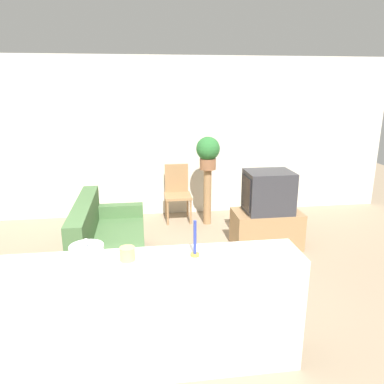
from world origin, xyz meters
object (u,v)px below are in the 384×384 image
Objects in this scene: television at (268,192)px; couch at (107,246)px; wooden_chair at (177,190)px; decorative_bowl at (87,254)px; potted_plant at (208,151)px.

couch is at bearing -170.12° from television.
decorative_bowl is at bearing -106.26° from wooden_chair.
television is 3.05m from decorative_bowl.
decorative_bowl is at bearing -88.95° from couch.
decorative_bowl is (-1.01, -3.48, 0.53)m from wooden_chair.
couch is at bearing -137.27° from potted_plant.
wooden_chair reaches higher than couch.
wooden_chair is 0.89m from potted_plant.
decorative_bowl is at bearing -134.72° from television.
decorative_bowl is (-1.48, -3.18, -0.18)m from potted_plant.
television reaches higher than couch.
television is 1.76m from wooden_chair.
potted_plant is at bearing 42.73° from couch.
potted_plant reaches higher than decorative_bowl.
television is at bearing -56.94° from potted_plant.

